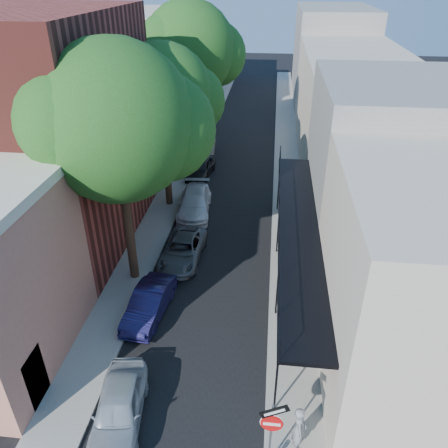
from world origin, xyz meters
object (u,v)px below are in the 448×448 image
(oak_mid, at_px, (169,97))
(parked_car_a, at_px, (119,408))
(pedestrian, at_px, (299,429))
(parked_car_c, at_px, (183,250))
(oak_near, at_px, (128,124))
(parked_car_b, at_px, (149,303))
(parked_car_f, at_px, (208,148))
(sign_post, at_px, (272,426))
(oak_far, at_px, (196,51))
(parked_car_e, at_px, (201,168))
(parked_car_d, at_px, (195,203))

(oak_mid, distance_m, parked_car_a, 17.48)
(pedestrian, bearing_deg, parked_car_c, 31.55)
(oak_mid, relative_size, pedestrian, 5.70)
(oak_near, distance_m, oak_mid, 8.01)
(parked_car_b, bearing_deg, oak_mid, 101.70)
(parked_car_b, xyz_separation_m, parked_car_f, (-0.27, 20.02, -0.07))
(sign_post, xyz_separation_m, parked_car_b, (-5.48, 6.43, -1.39))
(oak_far, relative_size, parked_car_e, 2.97)
(pedestrian, bearing_deg, oak_mid, 26.44)
(pedestrian, bearing_deg, parked_car_d, 23.38)
(sign_post, xyz_separation_m, parked_car_e, (-5.64, 21.87, -1.35))
(oak_near, relative_size, parked_car_f, 3.28)
(parked_car_a, bearing_deg, parked_car_b, 86.60)
(parked_car_d, bearing_deg, parked_car_b, -96.90)
(oak_mid, xyz_separation_m, parked_car_c, (1.74, -6.37, -6.45))
(oak_near, height_order, parked_car_b, oak_near)
(oak_mid, distance_m, parked_car_f, 11.28)
(sign_post, bearing_deg, parked_car_d, 107.55)
(oak_near, height_order, parked_car_f, oak_near)
(parked_car_a, xyz_separation_m, parked_car_f, (-0.65, 25.40, -0.11))
(sign_post, height_order, parked_car_d, sign_post)
(oak_near, xyz_separation_m, parked_car_f, (0.77, 17.16, -7.30))
(parked_car_d, xyz_separation_m, parked_car_e, (-0.53, 5.73, -0.02))
(oak_near, bearing_deg, pedestrian, -49.10)
(parked_car_a, xyz_separation_m, parked_car_e, (-0.53, 20.83, 0.00))
(oak_mid, relative_size, parked_car_e, 2.54)
(parked_car_a, bearing_deg, sign_post, -19.05)
(sign_post, distance_m, oak_near, 12.77)
(oak_far, xyz_separation_m, parked_car_d, (1.41, -10.15, -7.56))
(parked_car_a, bearing_deg, parked_car_d, 82.56)
(parked_car_f, xyz_separation_m, pedestrian, (6.66, -25.74, 0.44))
(sign_post, height_order, parked_car_b, sign_post)
(sign_post, xyz_separation_m, oak_mid, (-6.58, 17.26, 5.02))
(sign_post, xyz_separation_m, pedestrian, (0.90, 0.72, -1.02))
(sign_post, distance_m, oak_mid, 19.14)
(oak_far, bearing_deg, pedestrian, -73.84)
(parked_car_c, height_order, parked_car_e, parked_car_e)
(parked_car_c, bearing_deg, oak_far, 98.49)
(sign_post, bearing_deg, oak_far, 103.91)
(pedestrian, bearing_deg, sign_post, 130.54)
(oak_mid, relative_size, parked_car_d, 2.11)
(oak_near, distance_m, parked_car_f, 18.67)
(oak_mid, relative_size, oak_far, 0.86)
(parked_car_d, relative_size, pedestrian, 2.70)
(parked_car_a, distance_m, parked_car_b, 5.39)
(pedestrian, bearing_deg, oak_near, 43.01)
(parked_car_a, distance_m, pedestrian, 6.03)
(oak_far, relative_size, parked_car_f, 3.41)
(parked_car_e, bearing_deg, oak_near, -87.93)
(parked_car_f, bearing_deg, parked_car_e, -93.25)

